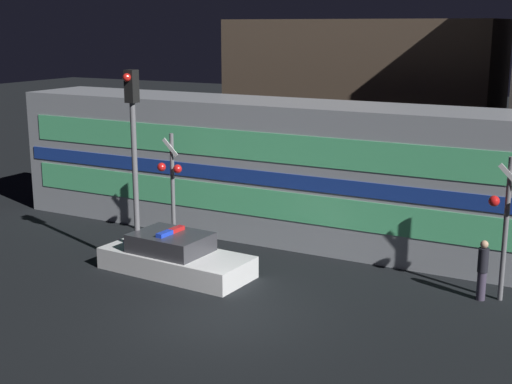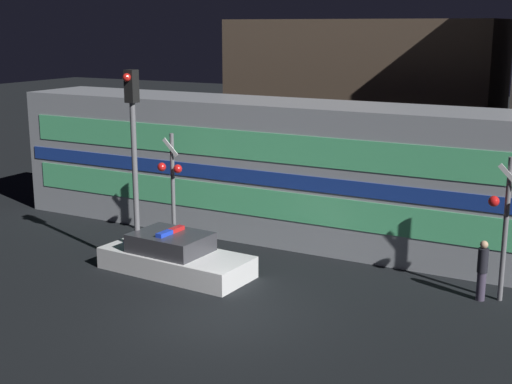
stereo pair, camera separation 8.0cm
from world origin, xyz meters
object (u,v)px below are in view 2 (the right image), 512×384
object	(u,v)px
train	(327,175)
traffic_light_corner	(134,143)
pedestrian	(482,270)
crossing_signal_near	(506,218)
police_car	(175,257)

from	to	relation	value
train	traffic_light_corner	distance (m)	6.41
pedestrian	crossing_signal_near	xyz separation A→B (m)	(0.44, 0.18, 1.38)
crossing_signal_near	traffic_light_corner	distance (m)	10.14
train	pedestrian	world-z (taller)	train
pedestrian	crossing_signal_near	size ratio (longest dim) A/B	0.43
train	pedestrian	bearing A→B (deg)	-26.68
crossing_signal_near	traffic_light_corner	xyz separation A→B (m)	(-9.74, -2.37, 1.47)
police_car	pedestrian	xyz separation A→B (m)	(8.11, 2.03, 0.36)
police_car	pedestrian	bearing A→B (deg)	17.23
police_car	crossing_signal_near	bearing A→B (deg)	17.64
police_car	crossing_signal_near	world-z (taller)	crossing_signal_near
crossing_signal_near	police_car	bearing A→B (deg)	-165.52
pedestrian	traffic_light_corner	xyz separation A→B (m)	(-9.30, -2.20, 2.85)
train	traffic_light_corner	size ratio (longest dim) A/B	4.03
traffic_light_corner	pedestrian	bearing A→B (deg)	13.28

